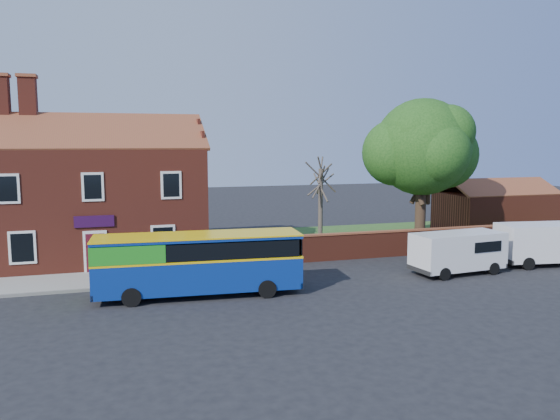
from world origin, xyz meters
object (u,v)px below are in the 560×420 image
object	(u,v)px
van_near	(458,251)
large_tree	(422,150)
bus	(192,261)
van_far	(546,242)

from	to	relation	value
van_near	large_tree	distance (m)	9.36
bus	van_far	world-z (taller)	bus
bus	van_near	size ratio (longest dim) A/B	1.82
bus	van_near	bearing A→B (deg)	4.67
bus	van_far	xyz separation A→B (m)	(19.96, 0.57, -0.28)
van_near	van_far	bearing A→B (deg)	-2.30
large_tree	bus	bearing A→B (deg)	-154.40
van_far	van_near	bearing A→B (deg)	-169.20
bus	large_tree	world-z (taller)	large_tree
bus	van_far	size ratio (longest dim) A/B	1.67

